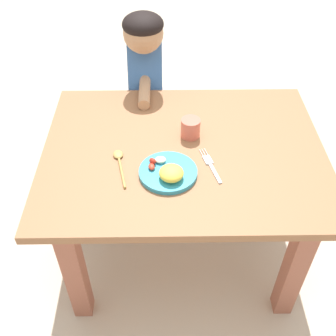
{
  "coord_description": "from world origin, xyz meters",
  "views": [
    {
      "loc": [
        -0.08,
        -1.26,
        1.77
      ],
      "look_at": [
        -0.07,
        -0.13,
        0.71
      ],
      "focal_mm": 43.62,
      "sensor_mm": 36.0,
      "label": 1
    }
  ],
  "objects_px": {
    "drinking_cup": "(190,128)",
    "spoon": "(119,161)",
    "fork": "(211,166)",
    "person": "(146,93)",
    "plate": "(168,172)"
  },
  "relations": [
    {
      "from": "person",
      "to": "plate",
      "type": "bearing_deg",
      "value": 98.27
    },
    {
      "from": "drinking_cup",
      "to": "person",
      "type": "bearing_deg",
      "value": 112.8
    },
    {
      "from": "fork",
      "to": "person",
      "type": "distance_m",
      "value": 0.73
    },
    {
      "from": "drinking_cup",
      "to": "person",
      "type": "height_order",
      "value": "person"
    },
    {
      "from": "spoon",
      "to": "plate",
      "type": "bearing_deg",
      "value": -124.52
    },
    {
      "from": "plate",
      "to": "fork",
      "type": "height_order",
      "value": "plate"
    },
    {
      "from": "drinking_cup",
      "to": "spoon",
      "type": "bearing_deg",
      "value": -150.34
    },
    {
      "from": "plate",
      "to": "drinking_cup",
      "type": "xyz_separation_m",
      "value": [
        0.1,
        0.24,
        0.02
      ]
    },
    {
      "from": "drinking_cup",
      "to": "fork",
      "type": "bearing_deg",
      "value": -69.81
    },
    {
      "from": "fork",
      "to": "spoon",
      "type": "xyz_separation_m",
      "value": [
        -0.36,
        0.03,
        0.0
      ]
    },
    {
      "from": "fork",
      "to": "drinking_cup",
      "type": "xyz_separation_m",
      "value": [
        -0.07,
        0.19,
        0.04
      ]
    },
    {
      "from": "plate",
      "to": "fork",
      "type": "xyz_separation_m",
      "value": [
        0.17,
        0.05,
        -0.02
      ]
    },
    {
      "from": "spoon",
      "to": "fork",
      "type": "bearing_deg",
      "value": -106.43
    },
    {
      "from": "plate",
      "to": "fork",
      "type": "distance_m",
      "value": 0.17
    },
    {
      "from": "person",
      "to": "fork",
      "type": "bearing_deg",
      "value": 112.06
    }
  ]
}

